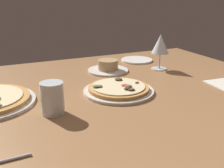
{
  "coord_description": "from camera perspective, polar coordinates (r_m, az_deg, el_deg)",
  "views": [
    {
      "loc": [
        -38.73,
        -90.32,
        40.3
      ],
      "look_at": [
        1.94,
        -1.66,
        7.0
      ],
      "focal_mm": 44.4,
      "sensor_mm": 36.0,
      "label": 1
    }
  ],
  "objects": [
    {
      "name": "dining_table",
      "position": [
        1.05,
        -1.34,
        -2.45
      ],
      "size": [
        150.0,
        110.0,
        4.0
      ],
      "primitive_type": "cube",
      "color": "#996B42",
      "rests_on": "ground"
    },
    {
      "name": "pizza_main",
      "position": [
        1.03,
        1.35,
        -1.07
      ],
      "size": [
        26.29,
        26.29,
        3.4
      ],
      "color": "silver",
      "rests_on": "dining_table"
    },
    {
      "name": "ramekin_on_saucer",
      "position": [
        1.3,
        -0.83,
        3.49
      ],
      "size": [
        18.98,
        18.98,
        5.42
      ],
      "color": "silver",
      "rests_on": "dining_table"
    },
    {
      "name": "wine_glass_far",
      "position": [
        1.33,
        9.92,
        7.9
      ],
      "size": [
        8.13,
        8.13,
        16.66
      ],
      "color": "silver",
      "rests_on": "dining_table"
    },
    {
      "name": "water_glass",
      "position": [
        0.86,
        -12.16,
        -3.14
      ],
      "size": [
        7.16,
        7.16,
        10.07
      ],
      "color": "silver",
      "rests_on": "dining_table"
    },
    {
      "name": "side_plate",
      "position": [
        1.5,
        5.12,
        4.93
      ],
      "size": [
        16.63,
        16.63,
        0.9
      ],
      "primitive_type": "cylinder",
      "color": "white",
      "rests_on": "dining_table"
    }
  ]
}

